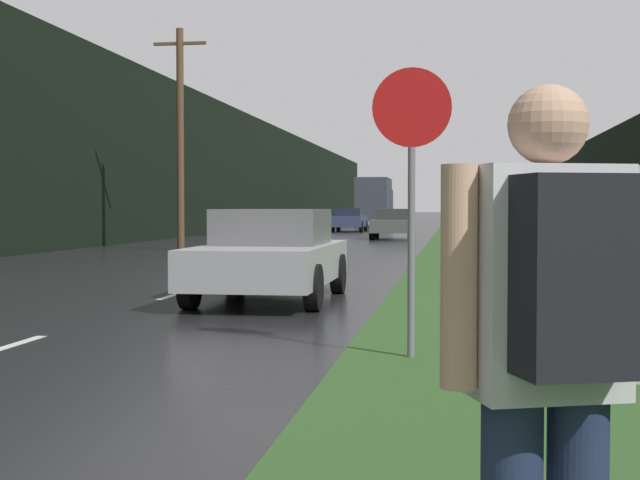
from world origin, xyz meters
The scene contains 13 objects.
grass_verge centered at (6.49, 40.00, 0.01)m, with size 6.00×240.00×0.02m, color #2D5123.
lane_stripe_c centered at (0.00, 14.98, 0.00)m, with size 0.12×3.00×0.01m, color silver.
lane_stripe_d centered at (0.00, 21.98, 0.00)m, with size 0.12×3.00×0.01m, color silver.
lane_stripe_e centered at (0.00, 28.98, 0.00)m, with size 0.12×3.00×0.01m, color silver.
treeline_far_side centered at (-9.49, 50.00, 3.72)m, with size 2.00×140.00×7.44m, color black.
treeline_near_side centered at (12.49, 50.00, 2.51)m, with size 2.00×140.00×5.02m, color black.
utility_pole_far centered at (-4.54, 29.01, 3.84)m, with size 1.80×0.24×7.43m.
stop_sign centered at (4.17, 8.59, 1.74)m, with size 0.75×0.07×2.76m.
hitchhiker_with_backpack centered at (4.84, 2.65, 1.02)m, with size 0.59×0.52×1.78m.
car_passing_near centered at (1.75, 13.67, 0.71)m, with size 1.98×4.27×1.42m.
car_passing_far centered at (1.75, 41.22, 0.71)m, with size 1.91×4.08×1.39m.
car_oncoming centered at (-1.75, 53.77, 0.72)m, with size 1.91×4.35×1.42m.
delivery_truck centered at (-1.75, 70.92, 1.97)m, with size 2.64×7.73×3.77m.
Camera 1 is at (4.57, 0.13, 1.44)m, focal length 50.00 mm.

